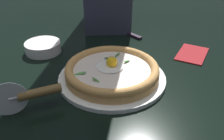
{
  "coord_description": "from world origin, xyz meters",
  "views": [
    {
      "loc": [
        0.55,
        -0.19,
        0.39
      ],
      "look_at": [
        -0.02,
        0.03,
        0.03
      ],
      "focal_mm": 39.86,
      "sensor_mm": 36.0,
      "label": 1
    }
  ],
  "objects_px": {
    "side_bowl": "(43,47)",
    "folded_napkin": "(192,53)",
    "pizza": "(112,70)",
    "pizza_cutter": "(30,94)",
    "table_knife": "(127,33)"
  },
  "relations": [
    {
      "from": "folded_napkin",
      "to": "pizza_cutter",
      "type": "bearing_deg",
      "value": -79.58
    },
    {
      "from": "pizza",
      "to": "pizza_cutter",
      "type": "bearing_deg",
      "value": -76.89
    },
    {
      "from": "pizza",
      "to": "side_bowl",
      "type": "relative_size",
      "value": 2.17
    },
    {
      "from": "pizza_cutter",
      "to": "table_knife",
      "type": "height_order",
      "value": "pizza_cutter"
    },
    {
      "from": "pizza",
      "to": "pizza_cutter",
      "type": "distance_m",
      "value": 0.24
    },
    {
      "from": "pizza",
      "to": "side_bowl",
      "type": "height_order",
      "value": "pizza"
    },
    {
      "from": "pizza",
      "to": "folded_napkin",
      "type": "height_order",
      "value": "pizza"
    },
    {
      "from": "side_bowl",
      "to": "folded_napkin",
      "type": "distance_m",
      "value": 0.52
    },
    {
      "from": "side_bowl",
      "to": "folded_napkin",
      "type": "relative_size",
      "value": 0.88
    },
    {
      "from": "pizza_cutter",
      "to": "folded_napkin",
      "type": "height_order",
      "value": "pizza_cutter"
    },
    {
      "from": "side_bowl",
      "to": "folded_napkin",
      "type": "height_order",
      "value": "side_bowl"
    },
    {
      "from": "folded_napkin",
      "to": "table_knife",
      "type": "bearing_deg",
      "value": -151.46
    },
    {
      "from": "pizza",
      "to": "pizza_cutter",
      "type": "xyz_separation_m",
      "value": [
        0.05,
        -0.23,
        0.01
      ]
    },
    {
      "from": "pizza",
      "to": "folded_napkin",
      "type": "relative_size",
      "value": 1.91
    },
    {
      "from": "pizza_cutter",
      "to": "folded_napkin",
      "type": "bearing_deg",
      "value": 100.42
    }
  ]
}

